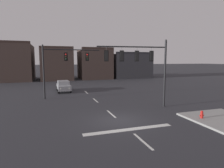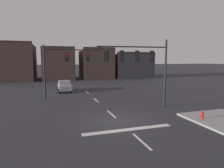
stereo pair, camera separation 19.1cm
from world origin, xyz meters
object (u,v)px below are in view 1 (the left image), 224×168
Objects in this scene: signal_mast_near_side at (142,61)px; fire_hydrant at (202,116)px; car_lot_nearside at (64,86)px; signal_mast_far_side at (61,63)px.

signal_mast_near_side reaches higher than fire_hydrant.
car_lot_nearside is 5.99× the size of fire_hydrant.
signal_mast_far_side is at bearing -96.16° from car_lot_nearside.
signal_mast_near_side is at bearing -62.17° from car_lot_nearside.
signal_mast_far_side is 16.50m from fire_hydrant.
fire_hydrant is at bearing -51.49° from signal_mast_far_side.
signal_mast_near_side is 9.20× the size of fire_hydrant.
car_lot_nearside is (-6.67, 12.63, -3.75)m from signal_mast_near_side.
signal_mast_far_side is 1.56× the size of car_lot_nearside.
fire_hydrant is (9.95, -12.51, -4.09)m from signal_mast_far_side.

